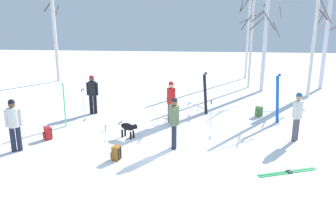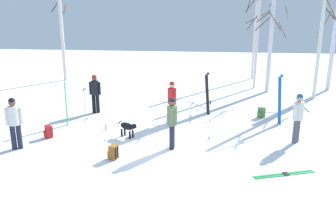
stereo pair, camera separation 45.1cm
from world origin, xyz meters
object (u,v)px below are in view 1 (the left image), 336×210
at_px(person_0, 92,92).
at_px(birch_tree_6, 327,35).
at_px(ski_pair_planted_2, 64,105).
at_px(ski_pair_lying_0, 288,172).
at_px(ski_poles_1, 211,119).
at_px(person_1, 174,120).
at_px(birch_tree_5, 315,31).
at_px(person_4, 297,113).
at_px(ski_pair_planted_0, 277,99).
at_px(backpack_0, 259,112).
at_px(water_bottle_0, 106,128).
at_px(person_3, 171,100).
at_px(backpack_2, 116,153).
at_px(person_2, 14,122).
at_px(birch_tree_2, 248,25).
at_px(birch_tree_1, 251,34).
at_px(ski_poles_0, 83,104).
at_px(dog, 129,128).
at_px(backpack_1, 48,133).
at_px(birch_tree_4, 266,19).
at_px(birch_tree_0, 54,23).
at_px(ski_pair_planted_1, 205,93).

height_order(person_0, birch_tree_6, birch_tree_6).
relative_size(ski_pair_planted_2, ski_pair_lying_0, 0.99).
distance_m(ski_pair_lying_0, ski_poles_1, 3.22).
relative_size(person_1, birch_tree_5, 0.26).
relative_size(person_4, ski_pair_planted_0, 0.85).
distance_m(ski_pair_planted_2, backpack_0, 8.05).
xyz_separation_m(backpack_0, water_bottle_0, (-6.05, -2.46, -0.11)).
bearing_deg(ski_pair_planted_2, person_0, 73.28).
xyz_separation_m(person_3, water_bottle_0, (-2.37, -1.19, -0.88)).
bearing_deg(backpack_2, ski_poles_1, 34.36).
distance_m(person_4, birch_tree_5, 7.34).
height_order(person_2, ski_pair_planted_0, ski_pair_planted_0).
height_order(ski_pair_planted_2, birch_tree_2, birch_tree_2).
bearing_deg(person_3, person_2, -144.87).
height_order(person_3, backpack_0, person_3).
relative_size(person_1, birch_tree_2, 0.25).
xyz_separation_m(ski_pair_lying_0, birch_tree_1, (0.46, 11.35, 3.13)).
relative_size(ski_poles_0, birch_tree_6, 0.23).
xyz_separation_m(person_3, ski_pair_planted_2, (-4.08, -0.77, -0.11)).
height_order(dog, birch_tree_2, birch_tree_2).
height_order(ski_pair_planted_0, birch_tree_2, birch_tree_2).
xyz_separation_m(person_3, birch_tree_2, (4.27, 10.32, 2.61)).
distance_m(person_2, person_4, 9.32).
bearing_deg(backpack_1, birch_tree_5, 33.10).
height_order(ski_pair_lying_0, birch_tree_4, birch_tree_4).
distance_m(person_3, birch_tree_5, 8.82).
bearing_deg(birch_tree_5, dog, -140.42).
distance_m(ski_pair_planted_0, ski_pair_planted_2, 8.40).
relative_size(ski_pair_planted_2, backpack_1, 3.97).
height_order(ski_pair_planted_0, backpack_1, ski_pair_planted_0).
height_order(backpack_2, water_bottle_0, backpack_2).
relative_size(backpack_0, backpack_2, 1.00).
bearing_deg(backpack_2, water_bottle_0, 112.51).
bearing_deg(person_2, backpack_1, 64.04).
relative_size(ski_poles_1, birch_tree_0, 0.20).
relative_size(person_1, birch_tree_6, 0.28).
height_order(person_2, backpack_2, person_2).
bearing_deg(ski_pair_planted_1, dog, -130.00).
relative_size(dog, ski_pair_planted_0, 0.40).
xyz_separation_m(person_0, birch_tree_2, (7.80, 9.28, 2.61)).
relative_size(person_0, person_3, 1.00).
bearing_deg(ski_pair_planted_1, birch_tree_0, 144.94).
distance_m(person_1, person_3, 2.62).
height_order(person_0, ski_pair_planted_0, ski_pair_planted_0).
xyz_separation_m(dog, birch_tree_0, (-6.77, 9.91, 3.32)).
relative_size(ski_pair_lying_0, ski_poles_0, 1.27).
bearing_deg(person_2, ski_pair_planted_0, 23.01).
height_order(person_3, person_4, same).
relative_size(ski_poles_0, birch_tree_2, 0.20).
bearing_deg(dog, birch_tree_5, 39.58).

